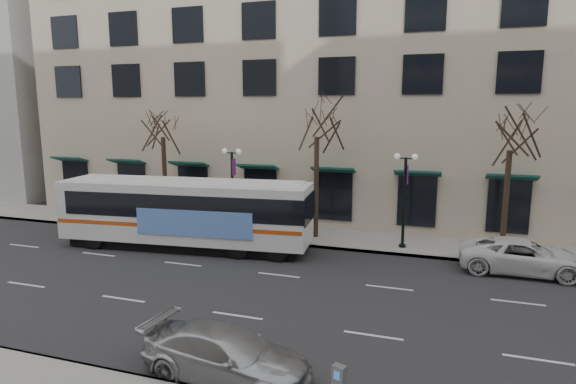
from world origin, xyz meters
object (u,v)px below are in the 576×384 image
at_px(pay_station, 339,381).
at_px(silver_car, 227,354).
at_px(lamp_post_right, 405,196).
at_px(tree_far_mid, 317,120).
at_px(white_pickup, 523,256).
at_px(tree_far_left, 162,122).
at_px(city_bus, 187,211).
at_px(tree_far_right, 511,131).
at_px(lamp_post_left, 233,187).

bearing_deg(pay_station, silver_car, -176.73).
bearing_deg(pay_station, lamp_post_right, 110.59).
height_order(tree_far_mid, white_pickup, tree_far_mid).
xyz_separation_m(tree_far_left, silver_car, (11.45, -15.00, -5.97)).
bearing_deg(silver_car, city_bus, 40.72).
relative_size(tree_far_right, city_bus, 0.58).
xyz_separation_m(tree_far_mid, lamp_post_right, (5.01, -0.60, -3.96)).
distance_m(lamp_post_right, pay_station, 15.60).
relative_size(tree_far_mid, lamp_post_right, 1.64).
relative_size(lamp_post_right, white_pickup, 0.92).
bearing_deg(city_bus, tree_far_left, 128.16).
bearing_deg(lamp_post_right, silver_car, -103.87).
height_order(lamp_post_left, lamp_post_right, same).
height_order(white_pickup, pay_station, pay_station).
height_order(tree_far_mid, silver_car, tree_far_mid).
bearing_deg(white_pickup, lamp_post_right, 70.91).
bearing_deg(pay_station, tree_far_right, 93.41).
bearing_deg(lamp_post_left, city_bus, -110.16).
relative_size(lamp_post_left, lamp_post_right, 1.00).
bearing_deg(city_bus, silver_car, -61.28).
relative_size(tree_far_left, city_bus, 0.60).
bearing_deg(tree_far_right, tree_far_left, 180.00).
height_order(tree_far_left, lamp_post_left, tree_far_left).
distance_m(tree_far_left, silver_car, 19.79).
relative_size(tree_far_right, pay_station, 5.53).
distance_m(tree_far_mid, pay_station, 17.77).
bearing_deg(tree_far_right, white_pickup, -76.20).
xyz_separation_m(tree_far_right, lamp_post_left, (-14.99, -0.60, -3.48)).
distance_m(lamp_post_left, lamp_post_right, 10.00).
distance_m(lamp_post_left, city_bus, 3.65).
relative_size(tree_far_mid, white_pickup, 1.52).
height_order(tree_far_mid, lamp_post_left, tree_far_mid).
relative_size(tree_far_right, white_pickup, 1.43).
xyz_separation_m(lamp_post_left, silver_car, (6.45, -14.40, -2.21)).
relative_size(lamp_post_right, pay_station, 3.57).
distance_m(white_pickup, pay_station, 14.67).
bearing_deg(silver_car, tree_far_mid, 11.60).
xyz_separation_m(city_bus, pay_station, (11.11, -12.19, -0.83)).
xyz_separation_m(tree_far_left, city_bus, (3.79, -3.91, -4.67)).
relative_size(tree_far_left, lamp_post_right, 1.60).
xyz_separation_m(city_bus, silver_car, (7.66, -11.09, -1.30)).
height_order(tree_far_mid, city_bus, tree_far_mid).
height_order(tree_far_mid, pay_station, tree_far_mid).
height_order(lamp_post_left, silver_car, lamp_post_left).
distance_m(tree_far_mid, tree_far_right, 10.01).
bearing_deg(tree_far_left, silver_car, -52.64).
distance_m(tree_far_mid, white_pickup, 12.55).
distance_m(lamp_post_right, white_pickup, 6.35).
height_order(lamp_post_left, white_pickup, lamp_post_left).
height_order(tree_far_left, lamp_post_right, tree_far_left).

